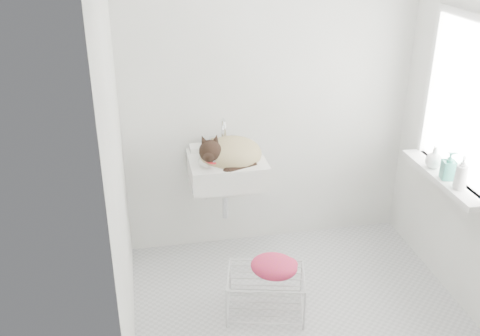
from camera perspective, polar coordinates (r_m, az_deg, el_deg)
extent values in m
cube|color=silver|center=(3.81, 6.38, -14.88)|extent=(2.20, 2.00, 0.02)
cube|color=white|center=(4.07, 3.12, 8.05)|extent=(2.20, 0.02, 2.50)
cube|color=white|center=(3.02, -12.84, 1.21)|extent=(0.02, 2.00, 2.50)
cube|color=white|center=(3.76, 22.59, 6.31)|extent=(0.01, 0.80, 1.00)
cube|color=white|center=(3.75, 22.39, 6.31)|extent=(0.04, 0.90, 1.10)
cube|color=white|center=(3.91, 20.42, -0.92)|extent=(0.16, 0.88, 0.04)
cube|color=white|center=(3.90, -1.39, 1.01)|extent=(0.54, 0.47, 0.22)
ellipsoid|color=tan|center=(3.88, -0.94, 1.39)|extent=(0.46, 0.41, 0.22)
sphere|color=black|center=(3.75, -3.26, 2.18)|extent=(0.17, 0.17, 0.16)
torus|color=red|center=(3.77, -2.96, 1.54)|extent=(0.15, 0.15, 0.06)
cube|color=silver|center=(3.73, 2.68, -12.87)|extent=(0.56, 0.45, 0.30)
ellipsoid|color=#D84D1A|center=(3.62, 3.56, -10.67)|extent=(0.38, 0.33, 0.13)
imported|color=silver|center=(3.74, 21.87, -2.01)|extent=(0.10, 0.10, 0.19)
imported|color=teal|center=(3.85, 20.77, -1.06)|extent=(0.10, 0.10, 0.19)
imported|color=white|center=(3.99, 19.48, 0.07)|extent=(0.12, 0.12, 0.15)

